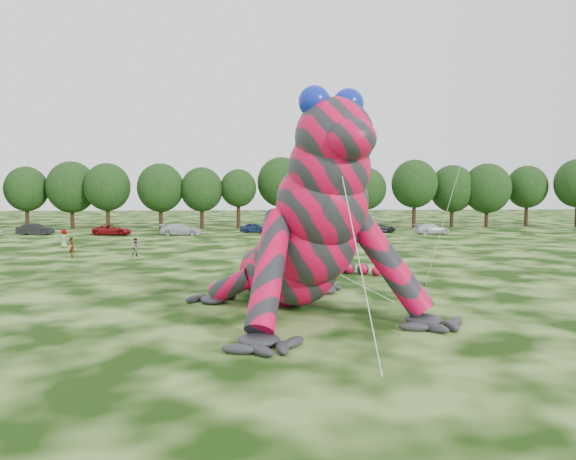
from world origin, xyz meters
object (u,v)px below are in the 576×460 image
at_px(tree_10, 281,192).
at_px(car_5, 317,228).
at_px(car_4, 255,228).
at_px(tree_12, 366,198).
at_px(car_1, 35,229).
at_px(tree_6, 108,196).
at_px(tree_15, 487,195).
at_px(spectator_1, 136,247).
at_px(tree_8, 202,198).
at_px(tree_13, 414,194).
at_px(tree_9, 238,199).
at_px(inflatable_gecko, 284,204).
at_px(car_7, 432,229).
at_px(car_6, 379,228).
at_px(tree_4, 27,198).
at_px(spectator_3, 346,239).
at_px(car_3, 181,229).
at_px(car_2, 112,230).
at_px(tree_7, 161,196).
at_px(tree_11, 324,194).
at_px(tree_5, 72,195).
at_px(tree_14, 452,196).
at_px(spectator_0, 72,247).
at_px(tree_16, 527,196).
at_px(spectator_4, 64,239).

relative_size(tree_10, car_5, 2.60).
height_order(car_4, car_5, car_4).
bearing_deg(tree_12, car_1, -167.63).
relative_size(tree_6, car_1, 2.16).
bearing_deg(car_5, tree_15, -61.87).
relative_size(tree_12, spectator_1, 5.47).
height_order(tree_8, tree_13, tree_13).
relative_size(tree_9, spectator_1, 5.29).
relative_size(inflatable_gecko, car_7, 4.50).
distance_m(tree_8, car_6, 25.85).
height_order(tree_4, spectator_3, tree_4).
xyz_separation_m(inflatable_gecko, car_3, (-10.81, 42.27, -4.52)).
distance_m(tree_13, car_2, 43.15).
bearing_deg(car_1, car_7, -92.67).
relative_size(tree_7, tree_11, 0.94).
bearing_deg(tree_13, tree_7, -179.50).
xyz_separation_m(tree_5, car_2, (8.55, -11.50, -4.23)).
bearing_deg(tree_14, tree_7, -177.48).
relative_size(tree_12, car_7, 1.92).
bearing_deg(spectator_3, tree_13, 32.07).
bearing_deg(tree_11, spectator_0, -127.83).
distance_m(tree_8, car_5, 18.54).
xyz_separation_m(car_3, spectator_3, (18.57, -15.35, 0.12)).
distance_m(tree_5, tree_9, 24.22).
distance_m(tree_7, car_4, 15.91).
bearing_deg(spectator_1, car_3, 55.10).
distance_m(tree_12, car_6, 9.58).
relative_size(tree_13, spectator_0, 5.65).
relative_size(car_3, car_5, 1.26).
distance_m(tree_8, spectator_3, 31.12).
bearing_deg(spectator_3, tree_7, 102.60).
distance_m(tree_5, tree_11, 36.91).
bearing_deg(tree_16, tree_7, -177.35).
distance_m(tree_12, tree_13, 7.17).
bearing_deg(spectator_4, car_2, -52.57).
xyz_separation_m(tree_7, car_6, (30.14, -7.83, -4.11)).
bearing_deg(tree_12, car_3, -156.44).
distance_m(tree_5, car_4, 28.35).
relative_size(tree_6, tree_8, 1.06).
bearing_deg(tree_14, tree_4, -179.99).
height_order(tree_13, spectator_0, tree_13).
distance_m(tree_10, car_6, 16.55).
height_order(tree_11, tree_14, tree_11).
bearing_deg(tree_6, tree_10, 4.34).
bearing_deg(car_4, spectator_1, 166.69).
relative_size(inflatable_gecko, tree_7, 2.22).
distance_m(tree_5, car_5, 36.51).
distance_m(inflatable_gecko, car_1, 52.95).
bearing_deg(tree_8, tree_7, -178.22).
bearing_deg(tree_9, spectator_1, -104.00).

